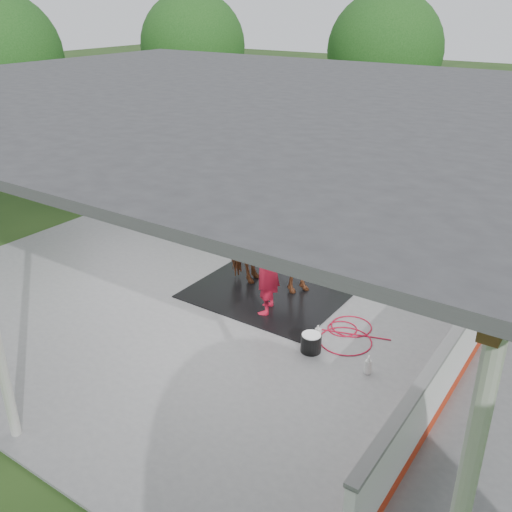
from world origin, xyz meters
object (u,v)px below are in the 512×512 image
Objects in this scene: handler at (267,266)px; dasher_board at (462,347)px; horse at (273,249)px; wash_bucket at (311,343)px.

dasher_board is at bearing 67.91° from handler.
horse reaches higher than wash_bucket.
horse is 1.09× the size of handler.
wash_bucket is at bearing 41.00° from handler.
handler is at bearing 152.77° from wash_bucket.
handler is at bearing -163.80° from horse.
horse is (-3.99, 0.81, 0.36)m from dasher_board.
dasher_board is 4.09m from horse.
horse is at bearing -175.97° from handler.
dasher_board is at bearing 16.74° from wash_bucket.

